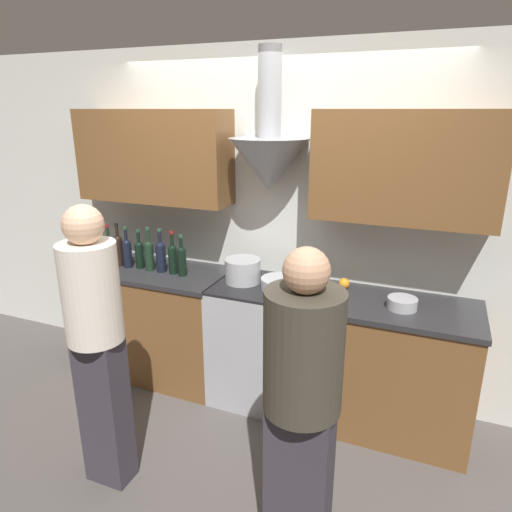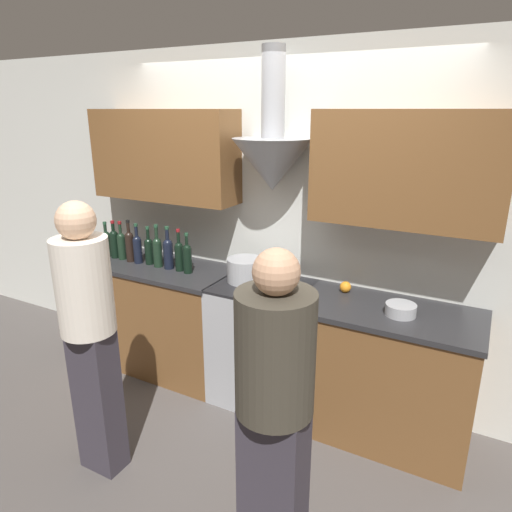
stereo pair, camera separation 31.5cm
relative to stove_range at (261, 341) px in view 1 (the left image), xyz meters
name	(u,v)px [view 1 (the left image)]	position (x,y,z in m)	size (l,w,h in m)	color
ground_plane	(243,421)	(0.00, -0.35, -0.47)	(12.00, 12.00, 0.00)	#4C4744
wall_back	(272,204)	(-0.02, 0.27, 1.00)	(8.40, 0.57, 2.60)	silver
counter_left	(154,320)	(-0.96, 0.00, 0.00)	(1.28, 0.62, 0.93)	brown
counter_right	(383,366)	(0.91, 0.00, 0.00)	(1.17, 0.62, 0.93)	brown
stove_range	(261,341)	(0.00, 0.00, 0.00)	(0.67, 0.60, 0.93)	#A8AAAF
wine_bottle_0	(92,247)	(-1.51, -0.02, 0.59)	(0.07, 0.07, 0.30)	black
wine_bottle_1	(101,247)	(-1.42, -0.02, 0.59)	(0.07, 0.07, 0.32)	black
wine_bottle_2	(109,248)	(-1.33, -0.03, 0.59)	(0.07, 0.07, 0.33)	black
wine_bottle_3	(118,249)	(-1.23, -0.04, 0.60)	(0.07, 0.07, 0.35)	black
wine_bottle_4	(127,251)	(-1.14, -0.04, 0.59)	(0.07, 0.07, 0.33)	black
wine_bottle_5	(139,253)	(-1.04, -0.02, 0.59)	(0.07, 0.07, 0.32)	black
wine_bottle_6	(149,253)	(-0.94, -0.04, 0.60)	(0.07, 0.07, 0.35)	black
wine_bottle_7	(161,255)	(-0.83, -0.03, 0.60)	(0.08, 0.08, 0.35)	black
wine_bottle_8	(173,257)	(-0.72, -0.03, 0.59)	(0.07, 0.07, 0.34)	black
wine_bottle_9	(182,259)	(-0.63, -0.05, 0.59)	(0.07, 0.07, 0.32)	black
stock_pot	(243,270)	(-0.15, 0.01, 0.55)	(0.26, 0.26, 0.17)	#A8AAAF
mixing_bowl	(280,283)	(0.15, -0.02, 0.50)	(0.27, 0.27, 0.08)	#A8AAAF
orange_fruit	(344,283)	(0.57, 0.15, 0.50)	(0.08, 0.08, 0.08)	orange
saucepan	(402,303)	(0.99, -0.05, 0.50)	(0.19, 0.19, 0.07)	#A8AAAF
person_foreground_left	(96,337)	(-0.53, -1.13, 0.48)	(0.31, 0.31, 1.69)	#38333D
person_foreground_right	(302,398)	(0.65, -1.14, 0.41)	(0.36, 0.36, 1.60)	#38333D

